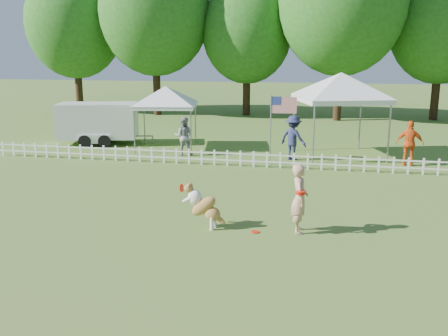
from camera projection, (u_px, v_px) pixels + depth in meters
name	position (u px, v px, depth m)	size (l,w,h in m)	color
ground	(222.00, 232.00, 11.95)	(120.00, 120.00, 0.00)	#3A6E22
picket_fence	(260.00, 159.00, 18.56)	(22.00, 0.08, 0.60)	white
handler	(299.00, 198.00, 11.77)	(0.61, 0.40, 1.66)	tan
dog	(204.00, 206.00, 12.12)	(1.06, 0.35, 1.09)	brown
frisbee_on_turf	(255.00, 232.00, 11.92)	(0.20, 0.20, 0.02)	red
canopy_tent_left	(166.00, 118.00, 22.07)	(2.61, 2.61, 2.70)	white
canopy_tent_right	(339.00, 116.00, 20.23)	(3.23, 3.23, 3.34)	white
cargo_trailer	(98.00, 123.00, 23.16)	(4.42, 1.94, 1.94)	white
flag_pole	(271.00, 130.00, 18.82)	(1.02, 0.11, 2.64)	gray
spectator_a	(184.00, 136.00, 20.66)	(0.78, 0.60, 1.60)	gray
spectator_b	(293.00, 138.00, 19.76)	(1.14, 0.66, 1.77)	#22274A
spectator_c	(410.00, 143.00, 18.73)	(1.00, 0.42, 1.71)	#E7591B
tree_far_left	(75.00, 33.00, 34.62)	(6.60, 6.60, 11.00)	#235718
tree_left	(155.00, 24.00, 32.85)	(7.40, 7.40, 12.00)	#235718
tree_center_left	(247.00, 41.00, 32.88)	(6.00, 6.00, 9.80)	#235718
tree_center_right	(342.00, 16.00, 29.96)	(7.60, 7.60, 12.60)	#235718
tree_right	(441.00, 35.00, 30.47)	(6.20, 6.20, 10.40)	#235718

